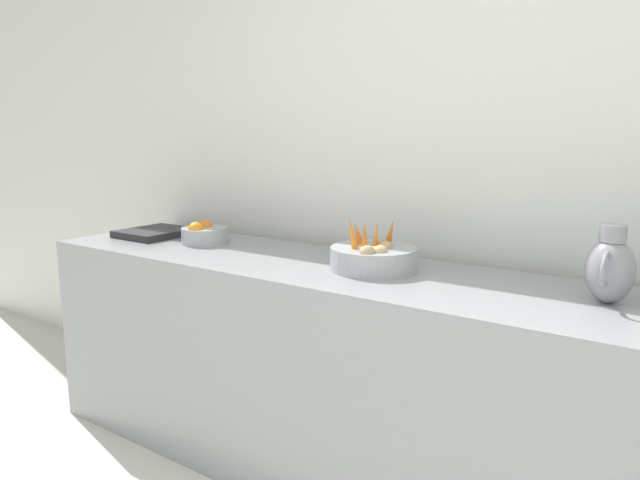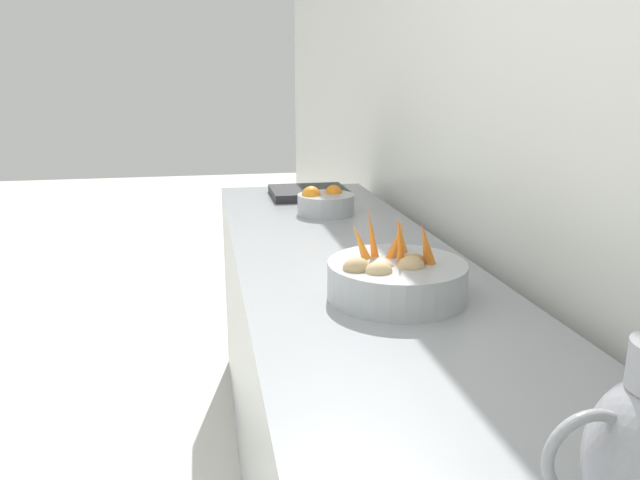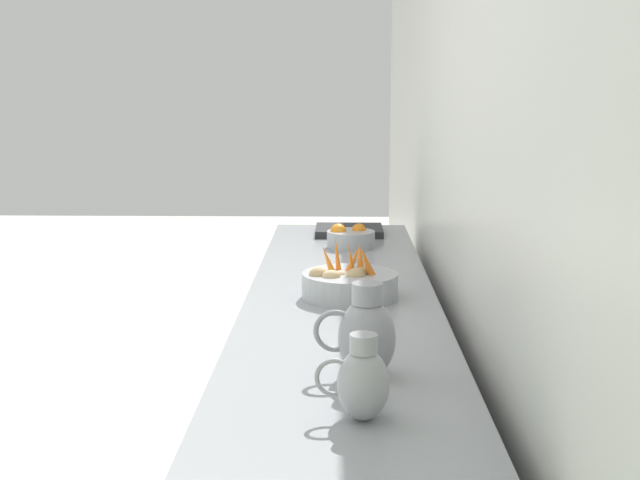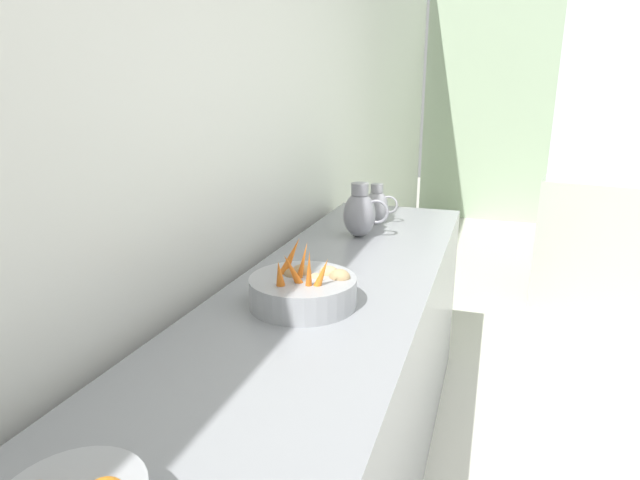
% 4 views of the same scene
% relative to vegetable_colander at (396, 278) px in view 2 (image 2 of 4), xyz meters
% --- Properties ---
extents(prep_counter, '(0.69, 3.17, 0.93)m').
position_rel_vegetable_colander_xyz_m(prep_counter, '(0.03, -0.04, -0.52)').
color(prep_counter, gray).
rests_on(prep_counter, ground_plane).
extents(vegetable_colander, '(0.34, 0.34, 0.21)m').
position_rel_vegetable_colander_xyz_m(vegetable_colander, '(0.00, 0.00, 0.00)').
color(vegetable_colander, '#9EA0A5').
rests_on(vegetable_colander, prep_counter).
extents(orange_bowl, '(0.23, 0.23, 0.11)m').
position_rel_vegetable_colander_xyz_m(orange_bowl, '(-0.01, -0.97, -0.01)').
color(orange_bowl, '#9EA0A5').
rests_on(orange_bowl, prep_counter).
extents(counter_sink_basin, '(0.34, 0.30, 0.04)m').
position_rel_vegetable_colander_xyz_m(counter_sink_basin, '(-0.01, -1.33, -0.03)').
color(counter_sink_basin, '#232326').
rests_on(counter_sink_basin, prep_counter).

